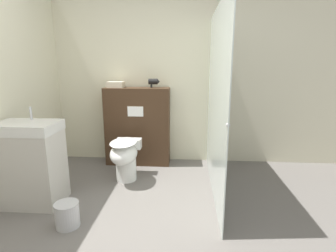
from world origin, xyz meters
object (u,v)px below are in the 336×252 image
toilet (125,156)px  sink_vanity (30,164)px  hair_drier (154,82)px  waste_bin (67,215)px

toilet → sink_vanity: size_ratio=0.58×
hair_drier → sink_vanity: bearing=-131.8°
hair_drier → toilet: bearing=-113.4°
sink_vanity → waste_bin: 0.75m
sink_vanity → toilet: bearing=35.5°
sink_vanity → hair_drier: bearing=48.2°
sink_vanity → hair_drier: hair_drier is taller
hair_drier → waste_bin: size_ratio=0.68×
sink_vanity → waste_bin: size_ratio=4.42×
toilet → sink_vanity: sink_vanity is taller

